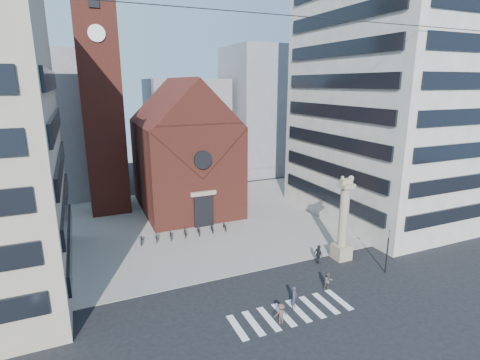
% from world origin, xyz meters
% --- Properties ---
extents(ground, '(120.00, 120.00, 0.00)m').
position_xyz_m(ground, '(0.00, 0.00, 0.00)').
color(ground, black).
rests_on(ground, ground).
extents(piazza, '(46.00, 30.00, 0.05)m').
position_xyz_m(piazza, '(0.00, 19.00, 0.03)').
color(piazza, gray).
rests_on(piazza, ground).
extents(zebra_crossing, '(10.20, 3.20, 0.01)m').
position_xyz_m(zebra_crossing, '(0.55, -3.00, 0.01)').
color(zebra_crossing, white).
rests_on(zebra_crossing, ground).
extents(church, '(12.00, 16.65, 18.00)m').
position_xyz_m(church, '(0.00, 25.04, 7.98)').
color(church, maroon).
rests_on(church, ground).
extents(campanile, '(5.50, 5.50, 31.20)m').
position_xyz_m(campanile, '(-10.00, 28.00, 15.74)').
color(campanile, maroon).
rests_on(campanile, ground).
extents(building_right, '(18.00, 22.00, 32.00)m').
position_xyz_m(building_right, '(24.00, 12.00, 16.00)').
color(building_right, beige).
rests_on(building_right, ground).
extents(bg_block_left, '(16.00, 14.00, 22.00)m').
position_xyz_m(bg_block_left, '(-20.00, 40.00, 11.00)').
color(bg_block_left, gray).
rests_on(bg_block_left, ground).
extents(bg_block_mid, '(14.00, 12.00, 18.00)m').
position_xyz_m(bg_block_mid, '(6.00, 45.00, 9.00)').
color(bg_block_mid, gray).
rests_on(bg_block_mid, ground).
extents(bg_block_right, '(16.00, 14.00, 24.00)m').
position_xyz_m(bg_block_right, '(22.00, 42.00, 12.00)').
color(bg_block_right, gray).
rests_on(bg_block_right, ground).
extents(lion_column, '(1.63, 1.60, 8.68)m').
position_xyz_m(lion_column, '(10.01, 3.00, 3.46)').
color(lion_column, gray).
rests_on(lion_column, ground).
extents(traffic_light, '(0.13, 0.16, 4.30)m').
position_xyz_m(traffic_light, '(12.00, -1.00, 2.29)').
color(traffic_light, black).
rests_on(traffic_light, ground).
extents(pedestrian_0, '(0.81, 0.76, 1.85)m').
position_xyz_m(pedestrian_0, '(1.09, -2.52, 0.93)').
color(pedestrian_0, '#312C3D').
rests_on(pedestrian_0, ground).
extents(pedestrian_1, '(0.85, 0.69, 1.63)m').
position_xyz_m(pedestrian_1, '(5.19, -1.37, 0.82)').
color(pedestrian_1, '#524941').
rests_on(pedestrian_1, ground).
extents(pedestrian_2, '(0.51, 1.16, 1.95)m').
position_xyz_m(pedestrian_2, '(7.25, 3.00, 0.97)').
color(pedestrian_2, black).
rests_on(pedestrian_2, ground).
extents(pedestrian_3, '(1.11, 0.75, 1.58)m').
position_xyz_m(pedestrian_3, '(-0.83, -3.78, 0.79)').
color(pedestrian_3, brown).
rests_on(pedestrian_3, ground).
extents(scooter_0, '(1.02, 2.04, 1.03)m').
position_xyz_m(scooter_0, '(-7.98, 14.67, 0.56)').
color(scooter_0, black).
rests_on(scooter_0, piazza).
extents(scooter_1, '(0.87, 1.96, 1.14)m').
position_xyz_m(scooter_1, '(-6.33, 14.67, 0.62)').
color(scooter_1, black).
rests_on(scooter_1, piazza).
extents(scooter_2, '(1.02, 2.04, 1.03)m').
position_xyz_m(scooter_2, '(-4.68, 14.67, 0.56)').
color(scooter_2, black).
rests_on(scooter_2, piazza).
extents(scooter_3, '(0.87, 1.96, 1.14)m').
position_xyz_m(scooter_3, '(-3.03, 14.67, 0.62)').
color(scooter_3, black).
rests_on(scooter_3, piazza).
extents(scooter_4, '(1.02, 2.04, 1.03)m').
position_xyz_m(scooter_4, '(-1.38, 14.67, 0.56)').
color(scooter_4, black).
rests_on(scooter_4, piazza).
extents(scooter_5, '(0.87, 1.96, 1.14)m').
position_xyz_m(scooter_5, '(0.27, 14.67, 0.62)').
color(scooter_5, black).
rests_on(scooter_5, piazza).
extents(scooter_6, '(1.02, 2.04, 1.03)m').
position_xyz_m(scooter_6, '(1.91, 14.67, 0.56)').
color(scooter_6, black).
rests_on(scooter_6, piazza).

